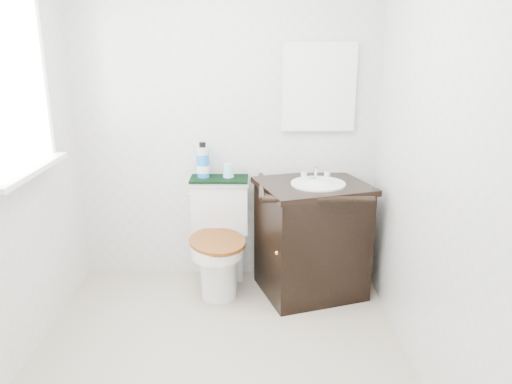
{
  "coord_description": "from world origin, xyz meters",
  "views": [
    {
      "loc": [
        0.21,
        -2.41,
        1.76
      ],
      "look_at": [
        0.22,
        0.75,
        0.8
      ],
      "focal_mm": 35.0,
      "sensor_mm": 36.0,
      "label": 1
    }
  ],
  "objects_px": {
    "cup": "(228,170)",
    "vanity": "(312,236)",
    "mouthwash_bottle": "(203,161)",
    "toilet": "(219,243)",
    "trash_bin": "(230,260)"
  },
  "relations": [
    {
      "from": "mouthwash_bottle",
      "to": "cup",
      "type": "bearing_deg",
      "value": -0.83
    },
    {
      "from": "vanity",
      "to": "cup",
      "type": "bearing_deg",
      "value": 160.95
    },
    {
      "from": "toilet",
      "to": "cup",
      "type": "bearing_deg",
      "value": 64.98
    },
    {
      "from": "trash_bin",
      "to": "vanity",
      "type": "bearing_deg",
      "value": -18.18
    },
    {
      "from": "toilet",
      "to": "vanity",
      "type": "xyz_separation_m",
      "value": [
        0.66,
        -0.06,
        0.08
      ]
    },
    {
      "from": "cup",
      "to": "vanity",
      "type": "bearing_deg",
      "value": -19.05
    },
    {
      "from": "toilet",
      "to": "cup",
      "type": "distance_m",
      "value": 0.53
    },
    {
      "from": "toilet",
      "to": "trash_bin",
      "type": "xyz_separation_m",
      "value": [
        0.07,
        0.13,
        -0.19
      ]
    },
    {
      "from": "toilet",
      "to": "trash_bin",
      "type": "distance_m",
      "value": 0.24
    },
    {
      "from": "vanity",
      "to": "toilet",
      "type": "bearing_deg",
      "value": 174.44
    },
    {
      "from": "vanity",
      "to": "mouthwash_bottle",
      "type": "xyz_separation_m",
      "value": [
        -0.78,
        0.21,
        0.49
      ]
    },
    {
      "from": "trash_bin",
      "to": "cup",
      "type": "relative_size",
      "value": 3.05
    },
    {
      "from": "toilet",
      "to": "cup",
      "type": "xyz_separation_m",
      "value": [
        0.07,
        0.14,
        0.51
      ]
    },
    {
      "from": "vanity",
      "to": "cup",
      "type": "height_order",
      "value": "vanity"
    },
    {
      "from": "toilet",
      "to": "vanity",
      "type": "bearing_deg",
      "value": -5.56
    }
  ]
}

